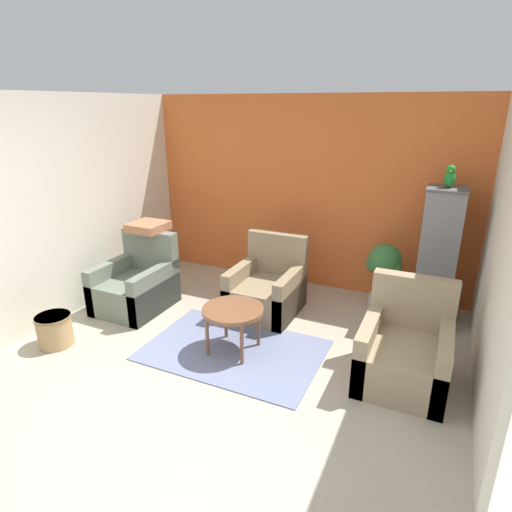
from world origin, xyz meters
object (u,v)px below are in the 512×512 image
object	(u,v)px
potted_plant	(384,269)
armchair_right	(405,352)
armchair_left	(137,286)
parrot	(450,177)
armchair_middle	(267,290)
birdcage	(437,260)
coffee_table	(233,313)
wicker_basket	(55,329)

from	to	relation	value
potted_plant	armchair_right	bearing A→B (deg)	-72.58
armchair_left	armchair_right	distance (m)	3.16
armchair_right	parrot	world-z (taller)	parrot
armchair_left	parrot	bearing A→B (deg)	19.91
armchair_right	armchair_middle	size ratio (longest dim) A/B	1.00
armchair_right	parrot	distance (m)	1.94
birdcage	coffee_table	bearing A→B (deg)	-137.82
armchair_middle	armchair_left	bearing A→B (deg)	-159.07
armchair_left	armchair_middle	size ratio (longest dim) A/B	1.00
birdcage	parrot	size ratio (longest dim) A/B	6.36
armchair_right	potted_plant	distance (m)	1.44
armchair_left	potted_plant	bearing A→B (deg)	23.45
birdcage	potted_plant	xyz separation A→B (m)	(-0.56, -0.01, -0.20)
potted_plant	coffee_table	bearing A→B (deg)	-126.92
parrot	armchair_middle	bearing A→B (deg)	-160.95
coffee_table	armchair_middle	size ratio (longest dim) A/B	0.68
armchair_left	birdcage	world-z (taller)	birdcage
birdcage	potted_plant	bearing A→B (deg)	-179.31
armchair_right	potted_plant	world-z (taller)	armchair_right
armchair_middle	wicker_basket	xyz separation A→B (m)	(-1.68, -1.64, -0.10)
birdcage	parrot	distance (m)	0.92
armchair_right	armchair_middle	bearing A→B (deg)	156.02
armchair_middle	potted_plant	distance (m)	1.41
armchair_left	wicker_basket	xyz separation A→B (m)	(-0.19, -1.07, -0.10)
armchair_middle	parrot	world-z (taller)	parrot
armchair_middle	birdcage	distance (m)	1.96
birdcage	parrot	bearing A→B (deg)	90.00
armchair_left	potted_plant	distance (m)	2.99
parrot	armchair_right	bearing A→B (deg)	-95.86
armchair_left	birdcage	distance (m)	3.53
armchair_left	armchair_right	bearing A→B (deg)	-3.06
coffee_table	parrot	distance (m)	2.67
armchair_middle	potted_plant	world-z (taller)	armchair_middle
birdcage	wicker_basket	distance (m)	4.19
coffee_table	birdcage	world-z (taller)	birdcage
armchair_middle	birdcage	bearing A→B (deg)	18.99
coffee_table	potted_plant	size ratio (longest dim) A/B	0.74
armchair_right	parrot	bearing A→B (deg)	84.14
armchair_left	potted_plant	world-z (taller)	armchair_left
coffee_table	armchair_right	size ratio (longest dim) A/B	0.68
armchair_right	armchair_middle	distance (m)	1.82
coffee_table	armchair_right	world-z (taller)	armchair_right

